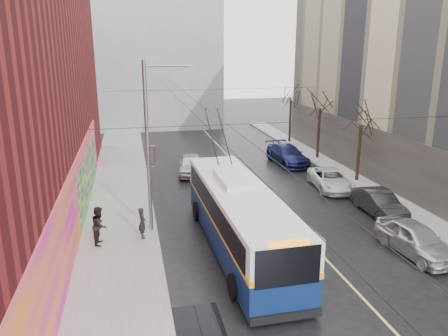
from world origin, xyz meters
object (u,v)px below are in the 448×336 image
object	(u,v)px
tree_mid	(321,99)
following_car	(190,164)
parked_car_a	(416,239)
parked_car_d	(287,155)
trolleybus	(239,217)
parked_car_c	(331,179)
pedestrian_a	(142,223)
streetlight_pole	(151,144)
tree_far	(291,93)
tree_near	(362,115)
parked_car_b	(379,203)
pedestrian_b	(100,225)

from	to	relation	value
tree_mid	following_car	distance (m)	12.71
parked_car_a	parked_car_d	xyz separation A→B (m)	(-0.07, 17.26, 0.02)
trolleybus	parked_car_d	distance (m)	16.97
parked_car_c	pedestrian_a	distance (m)	14.37
streetlight_pole	trolleybus	distance (m)	5.83
parked_car_a	tree_mid	bearing A→B (deg)	76.19
streetlight_pole	tree_far	bearing A→B (deg)	52.88
parked_car_c	parked_car_d	world-z (taller)	parked_car_d
tree_near	parked_car_b	size ratio (longest dim) A/B	1.47
parked_car_a	parked_car_c	world-z (taller)	parked_car_a
streetlight_pole	parked_car_c	size ratio (longest dim) A/B	1.85
streetlight_pole	pedestrian_b	size ratio (longest dim) A/B	4.66
tree_far	parked_car_b	world-z (taller)	tree_far
parked_car_b	trolleybus	bearing A→B (deg)	-162.98
parked_car_d	pedestrian_a	bearing A→B (deg)	-138.80
trolleybus	pedestrian_a	xyz separation A→B (m)	(-4.57, 2.04, -0.73)
streetlight_pole	following_car	xyz separation A→B (m)	(3.47, 10.70, -4.08)
parked_car_d	parked_car_a	bearing A→B (deg)	-94.25
tree_near	pedestrian_a	size ratio (longest dim) A/B	3.95
tree_far	trolleybus	size ratio (longest dim) A/B	0.51
parked_car_b	parked_car_d	size ratio (longest dim) A/B	0.80
parked_car_d	pedestrian_a	size ratio (longest dim) A/B	3.37
tree_mid	tree_far	distance (m)	7.00
parked_car_b	parked_car_d	bearing A→B (deg)	96.17
streetlight_pole	pedestrian_b	world-z (taller)	streetlight_pole
parked_car_b	parked_car_d	xyz separation A→B (m)	(-1.20, 12.21, 0.07)
tree_near	following_car	xyz separation A→B (m)	(-11.67, 4.70, -4.21)
tree_near	parked_car_d	distance (m)	7.98
parked_car_d	pedestrian_a	xyz separation A→B (m)	(-12.59, -12.89, 0.17)
tree_near	trolleybus	xyz separation A→B (m)	(-11.21, -8.94, -3.28)
tree_mid	parked_car_d	world-z (taller)	tree_mid
parked_car_d	pedestrian_b	size ratio (longest dim) A/B	2.83
streetlight_pole	tree_near	distance (m)	16.28
streetlight_pole	parked_car_b	xyz separation A→B (m)	(13.14, -0.21, -4.13)
parked_car_b	pedestrian_b	bearing A→B (deg)	-175.97
parked_car_d	tree_far	bearing A→B (deg)	63.74
pedestrian_a	pedestrian_b	xyz separation A→B (m)	(-2.07, -0.28, 0.16)
tree_near	tree_far	bearing A→B (deg)	90.00
trolleybus	parked_car_b	size ratio (longest dim) A/B	2.97
trolleybus	pedestrian_a	bearing A→B (deg)	154.80
streetlight_pole	tree_mid	distance (m)	19.96
tree_mid	following_car	world-z (taller)	tree_mid
trolleybus	parked_car_d	size ratio (longest dim) A/B	2.37
parked_car_c	parked_car_d	bearing A→B (deg)	101.93
streetlight_pole	following_car	bearing A→B (deg)	72.02
tree_near	parked_car_b	distance (m)	7.79
tree_near	pedestrian_a	bearing A→B (deg)	-156.41
parked_car_b	following_car	bearing A→B (deg)	132.10
streetlight_pole	tree_mid	world-z (taller)	streetlight_pole
tree_mid	parked_car_b	size ratio (longest dim) A/B	1.53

